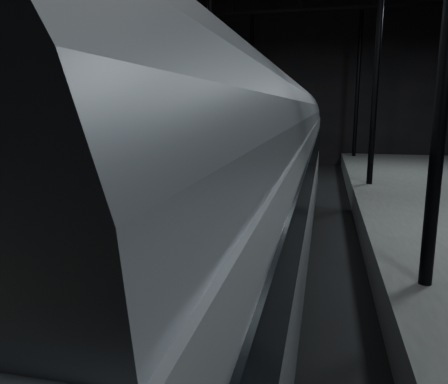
% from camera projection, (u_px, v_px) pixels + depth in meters
% --- Properties ---
extents(ground, '(44.00, 44.00, 0.00)m').
position_uv_depth(ground, '(264.00, 253.00, 13.69)').
color(ground, black).
rests_on(ground, ground).
extents(platform_left, '(9.00, 43.80, 1.00)m').
position_uv_depth(platform_left, '(51.00, 224.00, 15.25)').
color(platform_left, '#555552').
rests_on(platform_left, ground).
extents(tactile_strip, '(0.50, 43.80, 0.01)m').
position_uv_depth(tactile_strip, '(166.00, 217.00, 14.21)').
color(tactile_strip, olive).
rests_on(tactile_strip, platform_left).
extents(track, '(2.40, 43.00, 0.24)m').
position_uv_depth(track, '(264.00, 251.00, 13.68)').
color(track, '#3F3328').
rests_on(track, ground).
extents(train, '(3.00, 20.04, 5.36)m').
position_uv_depth(train, '(253.00, 170.00, 10.72)').
color(train, '#A0A3A8').
rests_on(train, ground).
extents(woman, '(0.60, 0.45, 1.52)m').
position_uv_depth(woman, '(138.00, 185.00, 15.61)').
color(woman, tan).
rests_on(woman, platform_left).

